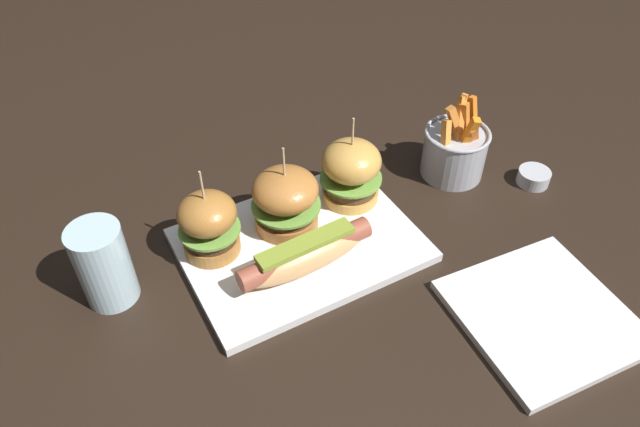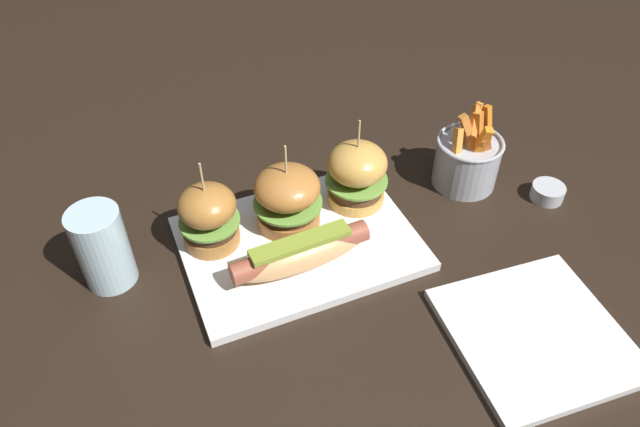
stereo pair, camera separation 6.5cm
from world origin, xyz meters
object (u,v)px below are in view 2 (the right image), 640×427
(platter_main, at_px, (299,243))
(slider_left, at_px, (209,216))
(hot_dog, at_px, (301,253))
(side_plate, at_px, (536,334))
(sauce_ramekin, at_px, (548,192))
(fries_bucket, at_px, (467,160))
(water_glass, at_px, (103,248))
(slider_center, at_px, (289,197))
(slider_right, at_px, (357,173))

(platter_main, distance_m, slider_left, 0.14)
(hot_dog, bearing_deg, side_plate, -42.86)
(sauce_ramekin, bearing_deg, fries_bucket, 139.21)
(hot_dog, xyz_separation_m, slider_left, (-0.10, 0.10, 0.02))
(slider_left, xyz_separation_m, water_glass, (-0.14, -0.00, -0.00))
(platter_main, distance_m, fries_bucket, 0.30)
(water_glass, bearing_deg, slider_center, -0.89)
(slider_center, bearing_deg, side_plate, -54.99)
(slider_center, relative_size, side_plate, 0.67)
(platter_main, bearing_deg, fries_bucket, 6.16)
(slider_center, relative_size, slider_right, 0.96)
(water_glass, bearing_deg, sauce_ramekin, -8.55)
(hot_dog, distance_m, slider_center, 0.09)
(slider_right, bearing_deg, platter_main, -156.81)
(hot_dog, height_order, slider_center, slider_center)
(hot_dog, relative_size, slider_left, 1.40)
(slider_right, bearing_deg, water_glass, -179.58)
(slider_left, height_order, slider_right, slider_right)
(slider_center, distance_m, sauce_ramekin, 0.41)
(slider_center, xyz_separation_m, sauce_ramekin, (0.40, -0.09, -0.05))
(platter_main, distance_m, side_plate, 0.34)
(slider_left, height_order, side_plate, slider_left)
(slider_center, bearing_deg, platter_main, -92.52)
(hot_dog, bearing_deg, water_glass, 158.80)
(platter_main, height_order, water_glass, water_glass)
(slider_left, xyz_separation_m, fries_bucket, (0.41, -0.01, -0.02))
(side_plate, bearing_deg, fries_bucket, 73.81)
(slider_left, distance_m, sauce_ramekin, 0.53)
(platter_main, height_order, slider_center, slider_center)
(slider_left, distance_m, side_plate, 0.46)
(hot_dog, height_order, water_glass, water_glass)
(slider_center, distance_m, side_plate, 0.38)
(hot_dog, height_order, fries_bucket, fries_bucket)
(slider_right, distance_m, fries_bucket, 0.19)
(slider_left, bearing_deg, slider_center, -2.63)
(platter_main, xyz_separation_m, side_plate, (0.21, -0.26, -0.00))
(slider_right, distance_m, side_plate, 0.33)
(fries_bucket, bearing_deg, slider_left, 177.99)
(slider_right, bearing_deg, slider_center, -176.51)
(hot_dog, relative_size, water_glass, 1.66)
(fries_bucket, xyz_separation_m, sauce_ramekin, (0.10, -0.09, -0.03))
(slider_center, distance_m, fries_bucket, 0.30)
(slider_left, bearing_deg, sauce_ramekin, -11.03)
(fries_bucket, height_order, water_glass, fries_bucket)
(platter_main, height_order, sauce_ramekin, sauce_ramekin)
(platter_main, bearing_deg, slider_left, 157.70)
(hot_dog, bearing_deg, fries_bucket, 14.32)
(slider_left, bearing_deg, side_plate, -43.21)
(side_plate, bearing_deg, sauce_ramekin, 48.53)
(platter_main, relative_size, slider_right, 2.26)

